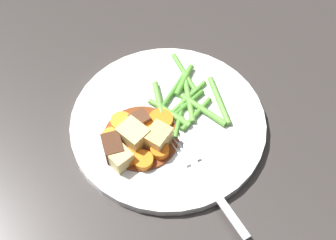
{
  "coord_description": "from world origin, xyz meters",
  "views": [
    {
      "loc": [
        0.27,
        0.21,
        0.52
      ],
      "look_at": [
        0.0,
        0.0,
        0.01
      ],
      "focal_mm": 48.1,
      "sensor_mm": 36.0,
      "label": 1
    }
  ],
  "objects": [
    {
      "name": "green_bean_8",
      "position": [
        -0.07,
        0.04,
        0.02
      ],
      "size": [
        0.06,
        0.07,
        0.01
      ],
      "primitive_type": "cylinder",
      "rotation": [
        0.0,
        1.57,
        4.07
      ],
      "color": "#66AD42",
      "rests_on": "dinner_plate"
    },
    {
      "name": "carrot_slice_2",
      "position": [
        0.05,
        -0.04,
        0.02
      ],
      "size": [
        0.04,
        0.04,
        0.01
      ],
      "primitive_type": "cylinder",
      "rotation": [
        0.0,
        0.0,
        4.33
      ],
      "color": "orange",
      "rests_on": "dinner_plate"
    },
    {
      "name": "potato_chunk_1",
      "position": [
        0.04,
        0.01,
        0.03
      ],
      "size": [
        0.04,
        0.03,
        0.03
      ],
      "primitive_type": "cube",
      "rotation": [
        0.0,
        0.0,
        0.09
      ],
      "color": "#DBBC6B",
      "rests_on": "dinner_plate"
    },
    {
      "name": "green_bean_5",
      "position": [
        -0.01,
        -0.0,
        0.02
      ],
      "size": [
        0.01,
        0.06,
        0.01
      ],
      "primitive_type": "cylinder",
      "rotation": [
        0.0,
        1.57,
        4.7
      ],
      "color": "#66AD42",
      "rests_on": "dinner_plate"
    },
    {
      "name": "carrot_slice_7",
      "position": [
        0.03,
        -0.01,
        0.02
      ],
      "size": [
        0.04,
        0.04,
        0.01
      ],
      "primitive_type": "cylinder",
      "rotation": [
        0.0,
        0.0,
        1.21
      ],
      "color": "orange",
      "rests_on": "dinner_plate"
    },
    {
      "name": "green_bean_3",
      "position": [
        -0.01,
        -0.01,
        0.02
      ],
      "size": [
        0.01,
        0.06,
        0.01
      ],
      "primitive_type": "cylinder",
      "rotation": [
        0.0,
        1.57,
        4.78
      ],
      "color": "#66AD42",
      "rests_on": "dinner_plate"
    },
    {
      "name": "green_bean_12",
      "position": [
        -0.01,
        0.01,
        0.02
      ],
      "size": [
        0.06,
        0.04,
        0.01
      ],
      "primitive_type": "cylinder",
      "rotation": [
        0.0,
        1.57,
        3.61
      ],
      "color": "#599E38",
      "rests_on": "dinner_plate"
    },
    {
      "name": "green_bean_10",
      "position": [
        -0.04,
        0.01,
        0.02
      ],
      "size": [
        0.06,
        0.01,
        0.01
      ],
      "primitive_type": "cylinder",
      "rotation": [
        0.0,
        1.57,
        3.04
      ],
      "color": "#4C8E33",
      "rests_on": "dinner_plate"
    },
    {
      "name": "carrot_slice_3",
      "position": [
        0.01,
        -0.01,
        0.02
      ],
      "size": [
        0.05,
        0.05,
        0.01
      ],
      "primitive_type": "cylinder",
      "rotation": [
        0.0,
        0.0,
        0.75
      ],
      "color": "orange",
      "rests_on": "dinner_plate"
    },
    {
      "name": "stew_sauce",
      "position": [
        0.05,
        -0.01,
        0.01
      ],
      "size": [
        0.1,
        0.1,
        0.0
      ],
      "primitive_type": "cylinder",
      "color": "brown",
      "rests_on": "dinner_plate"
    },
    {
      "name": "green_bean_7",
      "position": [
        -0.08,
        -0.03,
        0.02
      ],
      "size": [
        0.04,
        0.07,
        0.01
      ],
      "primitive_type": "cylinder",
      "rotation": [
        0.0,
        1.57,
        4.23
      ],
      "color": "#599E38",
      "rests_on": "dinner_plate"
    },
    {
      "name": "carrot_slice_4",
      "position": [
        0.07,
        -0.04,
        0.02
      ],
      "size": [
        0.04,
        0.04,
        0.01
      ],
      "primitive_type": "cylinder",
      "rotation": [
        0.0,
        0.0,
        5.27
      ],
      "color": "orange",
      "rests_on": "dinner_plate"
    },
    {
      "name": "meat_chunk_1",
      "position": [
        0.03,
        -0.03,
        0.02
      ],
      "size": [
        0.03,
        0.03,
        0.02
      ],
      "primitive_type": "cube",
      "rotation": [
        0.0,
        0.0,
        1.26
      ],
      "color": "#56331E",
      "rests_on": "dinner_plate"
    },
    {
      "name": "potato_chunk_2",
      "position": [
        0.09,
        -0.01,
        0.02
      ],
      "size": [
        0.03,
        0.03,
        0.02
      ],
      "primitive_type": "cube",
      "rotation": [
        0.0,
        0.0,
        2.97
      ],
      "color": "#E5CC7A",
      "rests_on": "dinner_plate"
    },
    {
      "name": "ground_plane",
      "position": [
        0.0,
        0.0,
        0.0
      ],
      "size": [
        3.0,
        3.0,
        0.0
      ],
      "primitive_type": "plane",
      "color": "#383330"
    },
    {
      "name": "carrot_slice_0",
      "position": [
        0.07,
        -0.01,
        0.02
      ],
      "size": [
        0.05,
        0.05,
        0.01
      ],
      "primitive_type": "cylinder",
      "rotation": [
        0.0,
        0.0,
        4.34
      ],
      "color": "orange",
      "rests_on": "dinner_plate"
    },
    {
      "name": "green_bean_9",
      "position": [
        -0.03,
        0.03,
        0.02
      ],
      "size": [
        0.07,
        0.01,
        0.01
      ],
      "primitive_type": "cylinder",
      "rotation": [
        0.0,
        1.57,
        3.16
      ],
      "color": "#599E38",
      "rests_on": "dinner_plate"
    },
    {
      "name": "green_bean_6",
      "position": [
        -0.05,
        0.0,
        0.02
      ],
      "size": [
        0.07,
        0.01,
        0.01
      ],
      "primitive_type": "cylinder",
      "rotation": [
        0.0,
        1.57,
        3.09
      ],
      "color": "#66AD42",
      "rests_on": "dinner_plate"
    },
    {
      "name": "green_bean_2",
      "position": [
        -0.02,
        -0.03,
        0.02
      ],
      "size": [
        0.04,
        0.05,
        0.01
      ],
      "primitive_type": "cylinder",
      "rotation": [
        0.0,
        1.57,
        4.0
      ],
      "color": "#66AD42",
      "rests_on": "dinner_plate"
    },
    {
      "name": "potato_chunk_0",
      "position": [
        0.05,
        -0.01,
        0.03
      ],
      "size": [
        0.03,
        0.04,
        0.03
      ],
      "primitive_type": "cube",
      "rotation": [
        0.0,
        0.0,
        3.08
      ],
      "color": "#E5CC7A",
      "rests_on": "dinner_plate"
    },
    {
      "name": "green_bean_11",
      "position": [
        -0.04,
        -0.02,
        0.02
      ],
      "size": [
        0.07,
        0.02,
        0.01
      ],
      "primitive_type": "cylinder",
      "rotation": [
        0.0,
        1.57,
        3.32
      ],
      "color": "#4C8E33",
      "rests_on": "dinner_plate"
    },
    {
      "name": "carrot_slice_1",
      "position": [
        0.06,
        -0.03,
        0.02
      ],
      "size": [
        0.03,
        0.03,
        0.01
      ],
      "primitive_type": "cylinder",
      "rotation": [
        0.0,
        0.0,
        1.04
      ],
      "color": "orange",
      "rests_on": "dinner_plate"
    },
    {
      "name": "green_bean_1",
      "position": [
        -0.05,
        0.0,
        0.02
      ],
      "size": [
        0.07,
        0.07,
        0.01
      ],
      "primitive_type": "cylinder",
      "rotation": [
        0.0,
        1.57,
        3.93
      ],
      "color": "#66AD42",
      "rests_on": "dinner_plate"
    },
    {
      "name": "carrot_slice_5",
      "position": [
        0.05,
        0.02,
        0.02
      ],
      "size": [
        0.03,
        0.03,
        0.01
      ],
      "primitive_type": "cylinder",
      "rotation": [
        0.0,
        0.0,
        0.26
      ],
      "color": "orange",
      "rests_on": "dinner_plate"
    },
    {
      "name": "meat_chunk_0",
      "position": [
        0.08,
        -0.02,
        0.03
      ],
      "size": [
        0.04,
        0.04,
        0.02
      ],
      "primitive_type": "cube",
      "rotation": [
        0.0,
        0.0,
        2.53
      ],
      "color": "#4C2B19",
      "rests_on": "dinner_plate"
    },
    {
      "name": "green_bean_4",
      "position": [
        -0.04,
        0.03,
        0.02
      ],
      "size": [
        0.01,
        0.08,
        0.01
      ],
      "primitive_type": "cylinder",
      "rotation": [
        0.0,
        1.57,
        4.69
      ],
      "color": "#66AD42",
      "rests_on": "dinner_plate"
    },
    {
      "name": "green_bean_0",
      "position": [
        -0.07,
        -0.02,
        0.02
      ],
      "size": [
        0.06,
        0.02,
        0.01
      ],
      "primitive_type": "cylinder",
      "rotation": [
        0.0,
        1.57,
        3.42
      ],
      "color": "#599E38",
      "rests_on": "dinner_plate"
    },
    {
      "name": "carrot_slice_6",
      "position": [
        0.07,
        0.02,
        0.02
      ],
      "size": [
        0.03,
        0.03,
        0.01
      ],
      "primitive_type": "cylinder",
      "rotation": [
        0.0,
        0.0,
        3.34
      ],
      "color": "orange",
      "rests_on": "dinner_plate"
    },
    {
      "name": "fork",
      "position": [
        0.04,
        0.09,
        0.01
      ],
      "size": [
        0.08,
        0.17,
        0.0
      ],
      "color": "silver",
      "rests_on": "dinner_plate"
    },
    {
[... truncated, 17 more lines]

